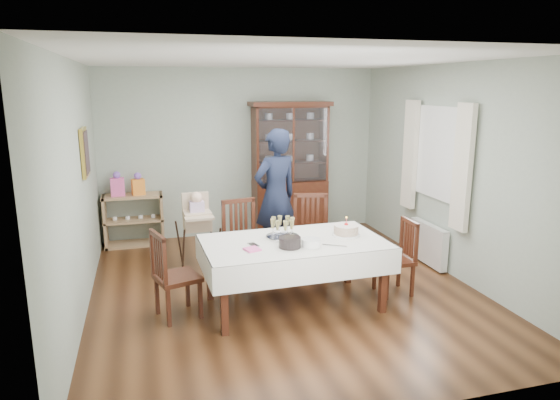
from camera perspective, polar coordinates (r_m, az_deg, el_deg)
name	(u,v)px	position (r m, az deg, el deg)	size (l,w,h in m)	color
floor	(283,289)	(6.18, 0.39, -10.12)	(5.00, 5.00, 0.00)	#593319
room_shell	(272,145)	(6.24, -0.93, 6.35)	(5.00, 5.00, 5.00)	#9EAA99
dining_table	(294,273)	(5.60, 1.57, -8.35)	(2.03, 1.21, 0.76)	#402010
china_cabinet	(290,167)	(8.17, 1.14, 3.79)	(1.30, 0.48, 2.18)	#402010
sideboard	(134,220)	(8.01, -16.35, -2.21)	(0.90, 0.38, 0.80)	tan
picture_frame	(85,152)	(6.35, -21.43, 5.08)	(0.04, 0.48, 0.58)	gold
window	(439,153)	(6.95, 17.67, 5.14)	(0.04, 1.02, 1.22)	white
curtain_left	(463,168)	(6.42, 20.15, 3.46)	(0.07, 0.30, 1.55)	silver
curtain_right	(410,155)	(7.45, 14.65, 5.04)	(0.07, 0.30, 1.55)	silver
radiator	(428,244)	(7.18, 16.59, -4.79)	(0.10, 0.80, 0.55)	white
chair_far_left	(244,258)	(6.32, -4.09, -6.65)	(0.53, 0.53, 1.03)	#402010
chair_far_right	(311,251)	(6.56, 3.54, -5.87)	(0.57, 0.57, 1.04)	#402010
chair_end_left	(176,292)	(5.50, -11.76, -10.21)	(0.54, 0.54, 0.95)	#402010
chair_end_right	(395,272)	(6.14, 12.98, -7.98)	(0.40, 0.40, 0.89)	#402010
woman	(276,197)	(6.85, -0.49, 0.40)	(0.68, 0.45, 1.87)	black
high_chair	(198,240)	(6.76, -9.35, -4.48)	(0.49, 0.49, 1.07)	black
champagne_tray	(283,232)	(5.57, 0.30, -3.63)	(0.38, 0.38, 0.23)	silver
birthday_cake	(346,230)	(5.72, 7.56, -3.44)	(0.32, 0.32, 0.22)	white
plate_stack_dark	(290,242)	(5.25, 1.13, -4.85)	(0.23, 0.23, 0.11)	black
plate_stack_white	(311,243)	(5.28, 3.57, -4.90)	(0.20, 0.20, 0.09)	white
napkin_stack	(252,249)	(5.18, -3.21, -5.65)	(0.15, 0.15, 0.02)	#EF58A2
cutlery	(250,245)	(5.34, -3.42, -5.14)	(0.10, 0.14, 0.01)	silver
cake_knife	(334,245)	(5.34, 6.25, -5.18)	(0.26, 0.02, 0.01)	silver
gift_bag_pink	(117,185)	(7.87, -18.09, 1.64)	(0.21, 0.14, 0.37)	#EF58A2
gift_bag_orange	(138,185)	(7.87, -15.91, 1.68)	(0.21, 0.16, 0.34)	orange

